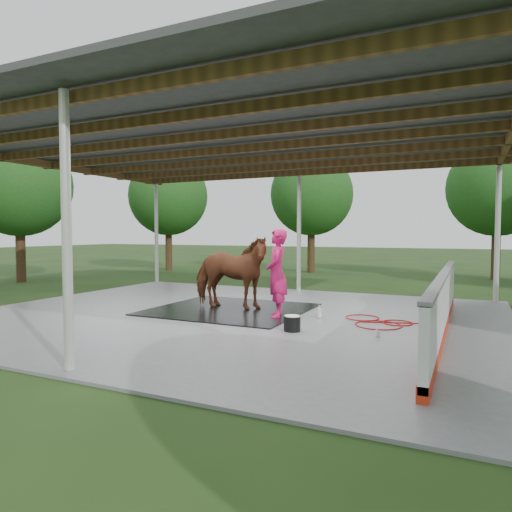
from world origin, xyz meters
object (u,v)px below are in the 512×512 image
at_px(dasher_board, 443,305).
at_px(horse, 230,273).
at_px(handler, 277,273).
at_px(wash_bucket, 292,323).

bearing_deg(dasher_board, horse, 173.39).
relative_size(dasher_board, horse, 3.77).
bearing_deg(dasher_board, handler, 177.68).
distance_m(dasher_board, handler, 3.51).
height_order(dasher_board, horse, horse).
height_order(handler, wash_bucket, handler).
distance_m(horse, handler, 1.49).
height_order(dasher_board, wash_bucket, dasher_board).
xyz_separation_m(dasher_board, handler, (-3.48, 0.14, 0.45)).
bearing_deg(handler, horse, -128.64).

